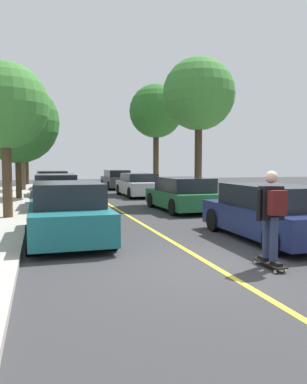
{
  "coord_description": "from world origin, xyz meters",
  "views": [
    {
      "loc": [
        -3.09,
        -6.72,
        1.93
      ],
      "look_at": [
        0.24,
        4.62,
        1.04
      ],
      "focal_mm": 36.35,
      "sensor_mm": 36.0,
      "label": 1
    }
  ],
  "objects_px": {
    "skateboarder": "(272,211)",
    "street_tree_right_near": "(156,112)",
    "parked_car_right_nearest": "(270,213)",
    "street_tree_left_near": "(17,122)",
    "skateboard": "(269,263)",
    "street_tree_left_farthest": "(26,127)",
    "street_tree_left_nearest": "(5,106)",
    "parked_car_left_near": "(56,192)",
    "parked_car_right_far": "(139,185)",
    "parked_car_right_near": "(183,194)",
    "street_tree_right_nearest": "(199,95)",
    "street_tree_left_far": "(22,112)",
    "parked_car_left_far": "(52,184)",
    "parked_car_left_farthest": "(49,181)",
    "parked_car_left_nearest": "(68,213)",
    "parked_car_right_farthest": "(117,180)"
  },
  "relations": [
    {
      "from": "skateboard",
      "to": "street_tree_left_near",
      "type": "bearing_deg",
      "value": 108.88
    },
    {
      "from": "parked_car_left_near",
      "to": "skateboarder",
      "type": "distance_m",
      "value": 11.1
    },
    {
      "from": "street_tree_left_near",
      "to": "parked_car_left_nearest",
      "type": "bearing_deg",
      "value": -81.44
    },
    {
      "from": "street_tree_left_farthest",
      "to": "street_tree_left_nearest",
      "type": "bearing_deg",
      "value": -90.0
    },
    {
      "from": "parked_car_left_farthest",
      "to": "parked_car_right_nearest",
      "type": "relative_size",
      "value": 1.04
    },
    {
      "from": "parked_car_left_far",
      "to": "parked_car_right_nearest",
      "type": "relative_size",
      "value": 0.92
    },
    {
      "from": "parked_car_left_farthest",
      "to": "street_tree_left_far",
      "type": "relative_size",
      "value": 0.65
    },
    {
      "from": "skateboard",
      "to": "street_tree_left_nearest",
      "type": "bearing_deg",
      "value": 124.06
    },
    {
      "from": "parked_car_left_near",
      "to": "parked_car_right_far",
      "type": "distance_m",
      "value": 7.08
    },
    {
      "from": "parked_car_left_nearest",
      "to": "parked_car_left_farthest",
      "type": "relative_size",
      "value": 0.9
    },
    {
      "from": "parked_car_right_near",
      "to": "street_tree_right_nearest",
      "type": "xyz_separation_m",
      "value": [
        1.68,
        2.4,
        4.45
      ]
    },
    {
      "from": "parked_car_left_nearest",
      "to": "street_tree_left_far",
      "type": "xyz_separation_m",
      "value": [
        -1.68,
        17.56,
        4.56
      ]
    },
    {
      "from": "parked_car_right_near",
      "to": "skateboard",
      "type": "distance_m",
      "value": 8.66
    },
    {
      "from": "parked_car_left_near",
      "to": "parked_car_right_farthest",
      "type": "xyz_separation_m",
      "value": [
        4.88,
        11.98,
        -0.02
      ]
    },
    {
      "from": "parked_car_left_near",
      "to": "street_tree_right_near",
      "type": "height_order",
      "value": "street_tree_right_near"
    },
    {
      "from": "parked_car_right_farthest",
      "to": "parked_car_left_nearest",
      "type": "bearing_deg",
      "value": -104.5
    },
    {
      "from": "parked_car_left_nearest",
      "to": "street_tree_right_near",
      "type": "height_order",
      "value": "street_tree_right_near"
    },
    {
      "from": "parked_car_left_farthest",
      "to": "street_tree_left_near",
      "type": "distance_m",
      "value": 8.84
    },
    {
      "from": "skateboarder",
      "to": "parked_car_left_far",
      "type": "bearing_deg",
      "value": 101.49
    },
    {
      "from": "parked_car_right_far",
      "to": "skateboard",
      "type": "distance_m",
      "value": 15.74
    },
    {
      "from": "street_tree_right_nearest",
      "to": "street_tree_right_near",
      "type": "distance_m",
      "value": 6.94
    },
    {
      "from": "parked_car_left_farthest",
      "to": "street_tree_left_nearest",
      "type": "xyz_separation_m",
      "value": [
        -1.68,
        -15.32,
        3.14
      ]
    },
    {
      "from": "parked_car_left_far",
      "to": "parked_car_left_farthest",
      "type": "relative_size",
      "value": 0.88
    },
    {
      "from": "parked_car_right_near",
      "to": "street_tree_left_far",
      "type": "relative_size",
      "value": 0.59
    },
    {
      "from": "skateboard",
      "to": "skateboarder",
      "type": "height_order",
      "value": "skateboarder"
    },
    {
      "from": "parked_car_left_near",
      "to": "parked_car_left_farthest",
      "type": "relative_size",
      "value": 0.97
    },
    {
      "from": "street_tree_left_near",
      "to": "skateboarder",
      "type": "bearing_deg",
      "value": -71.17
    },
    {
      "from": "skateboarder",
      "to": "street_tree_right_near",
      "type": "bearing_deg",
      "value": 79.91
    },
    {
      "from": "parked_car_left_far",
      "to": "parked_car_left_farthest",
      "type": "bearing_deg",
      "value": 89.99
    },
    {
      "from": "parked_car_right_farthest",
      "to": "parked_car_right_near",
      "type": "bearing_deg",
      "value": -90.0
    },
    {
      "from": "parked_car_left_nearest",
      "to": "parked_car_right_near",
      "type": "distance_m",
      "value": 6.89
    },
    {
      "from": "street_tree_left_farthest",
      "to": "skateboarder",
      "type": "xyz_separation_m",
      "value": [
        5.06,
        -28.2,
        -3.9
      ]
    },
    {
      "from": "parked_car_left_near",
      "to": "parked_car_right_nearest",
      "type": "distance_m",
      "value": 9.57
    },
    {
      "from": "parked_car_right_nearest",
      "to": "street_tree_left_near",
      "type": "relative_size",
      "value": 0.74
    },
    {
      "from": "parked_car_right_farthest",
      "to": "street_tree_left_near",
      "type": "height_order",
      "value": "street_tree_left_near"
    },
    {
      "from": "street_tree_right_near",
      "to": "skateboard",
      "type": "relative_size",
      "value": 8.05
    },
    {
      "from": "street_tree_left_far",
      "to": "street_tree_left_farthest",
      "type": "height_order",
      "value": "street_tree_left_far"
    },
    {
      "from": "street_tree_left_near",
      "to": "street_tree_right_nearest",
      "type": "bearing_deg",
      "value": -25.34
    },
    {
      "from": "parked_car_left_far",
      "to": "parked_car_right_farthest",
      "type": "bearing_deg",
      "value": 50.51
    },
    {
      "from": "parked_car_left_far",
      "to": "parked_car_left_near",
      "type": "bearing_deg",
      "value": -90.0
    },
    {
      "from": "parked_car_left_nearest",
      "to": "street_tree_left_nearest",
      "type": "relative_size",
      "value": 0.82
    },
    {
      "from": "skateboard",
      "to": "parked_car_right_near",
      "type": "bearing_deg",
      "value": 80.0
    },
    {
      "from": "parked_car_left_farthest",
      "to": "street_tree_left_near",
      "type": "relative_size",
      "value": 0.78
    },
    {
      "from": "parked_car_right_far",
      "to": "skateboarder",
      "type": "xyz_separation_m",
      "value": [
        -1.5,
        -15.69,
        0.4
      ]
    },
    {
      "from": "parked_car_left_near",
      "to": "street_tree_left_far",
      "type": "bearing_deg",
      "value": 98.95
    },
    {
      "from": "street_tree_left_near",
      "to": "parked_car_left_far",
      "type": "bearing_deg",
      "value": 46.65
    },
    {
      "from": "parked_car_left_farthest",
      "to": "parked_car_right_nearest",
      "type": "height_order",
      "value": "parked_car_right_nearest"
    },
    {
      "from": "street_tree_left_far",
      "to": "street_tree_right_near",
      "type": "relative_size",
      "value": 1.05
    },
    {
      "from": "parked_car_right_nearest",
      "to": "street_tree_left_near",
      "type": "xyz_separation_m",
      "value": [
        -6.56,
        12.51,
        3.31
      ]
    },
    {
      "from": "parked_car_left_nearest",
      "to": "parked_car_right_near",
      "type": "xyz_separation_m",
      "value": [
        4.88,
        4.86,
        -0.03
      ]
    }
  ]
}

